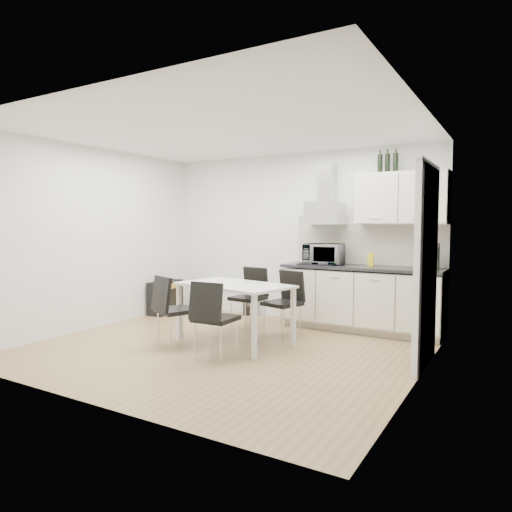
{
  "coord_description": "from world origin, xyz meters",
  "views": [
    {
      "loc": [
        3.08,
        -4.5,
        1.5
      ],
      "look_at": [
        0.17,
        0.46,
        1.1
      ],
      "focal_mm": 32.0,
      "sensor_mm": 36.0,
      "label": 1
    }
  ],
  "objects": [
    {
      "name": "doorway",
      "position": [
        2.21,
        0.55,
        1.05
      ],
      "size": [
        0.08,
        1.04,
        2.1
      ],
      "primitive_type": "cube",
      "color": "white",
      "rests_on": "ground"
    },
    {
      "name": "wall_right",
      "position": [
        2.25,
        0.0,
        1.3
      ],
      "size": [
        0.1,
        4.0,
        2.6
      ],
      "primitive_type": "cube",
      "color": "white",
      "rests_on": "ground"
    },
    {
      "name": "wall_front",
      "position": [
        0.0,
        -2.0,
        1.3
      ],
      "size": [
        4.5,
        0.1,
        2.6
      ],
      "primitive_type": "cube",
      "color": "white",
      "rests_on": "ground"
    },
    {
      "name": "wall_back",
      "position": [
        0.0,
        2.0,
        1.3
      ],
      "size": [
        4.5,
        0.1,
        2.6
      ],
      "primitive_type": "cube",
      "color": "white",
      "rests_on": "ground"
    },
    {
      "name": "dining_table",
      "position": [
        -0.05,
        0.29,
        0.67
      ],
      "size": [
        1.56,
        1.08,
        0.75
      ],
      "rotation": [
        0.0,
        0.0,
        -0.2
      ],
      "color": "white",
      "rests_on": "ground"
    },
    {
      "name": "chair_far_left",
      "position": [
        -0.27,
        0.99,
        0.44
      ],
      "size": [
        0.48,
        0.53,
        0.88
      ],
      "primitive_type": null,
      "rotation": [
        0.0,
        0.0,
        3.06
      ],
      "color": "black",
      "rests_on": "ground"
    },
    {
      "name": "ceiling",
      "position": [
        0.0,
        0.0,
        2.6
      ],
      "size": [
        4.5,
        4.5,
        0.0
      ],
      "primitive_type": "plane",
      "color": "white",
      "rests_on": "wall_back"
    },
    {
      "name": "chair_near_right",
      "position": [
        0.15,
        -0.4,
        0.44
      ],
      "size": [
        0.46,
        0.52,
        0.88
      ],
      "primitive_type": null,
      "rotation": [
        0.0,
        0.0,
        0.04
      ],
      "color": "black",
      "rests_on": "ground"
    },
    {
      "name": "kitchenette",
      "position": [
        1.19,
        1.73,
        0.83
      ],
      "size": [
        2.22,
        0.64,
        2.52
      ],
      "color": "beige",
      "rests_on": "ground"
    },
    {
      "name": "wall_left",
      "position": [
        -2.25,
        0.0,
        1.3
      ],
      "size": [
        0.1,
        4.0,
        2.6
      ],
      "primitive_type": "cube",
      "color": "white",
      "rests_on": "ground"
    },
    {
      "name": "floor_speaker",
      "position": [
        -0.79,
        1.9,
        0.17
      ],
      "size": [
        0.25,
        0.23,
        0.33
      ],
      "primitive_type": "cube",
      "rotation": [
        0.0,
        0.0,
        0.34
      ],
      "color": "black",
      "rests_on": "ground"
    },
    {
      "name": "guitar_amp",
      "position": [
        -2.09,
        1.29,
        0.28
      ],
      "size": [
        0.34,
        0.68,
        0.55
      ],
      "rotation": [
        0.0,
        0.0,
        0.1
      ],
      "color": "black",
      "rests_on": "ground"
    },
    {
      "name": "chair_near_left",
      "position": [
        -0.54,
        -0.25,
        0.44
      ],
      "size": [
        0.6,
        0.63,
        0.88
      ],
      "primitive_type": null,
      "rotation": [
        0.0,
        0.0,
        -0.4
      ],
      "color": "black",
      "rests_on": "ground"
    },
    {
      "name": "chair_far_right",
      "position": [
        0.35,
        0.84,
        0.44
      ],
      "size": [
        0.55,
        0.6,
        0.88
      ],
      "primitive_type": null,
      "rotation": [
        0.0,
        0.0,
        2.88
      ],
      "color": "black",
      "rests_on": "ground"
    },
    {
      "name": "ground",
      "position": [
        0.0,
        0.0,
        0.0
      ],
      "size": [
        4.5,
        4.5,
        0.0
      ],
      "primitive_type": "plane",
      "color": "#A28251",
      "rests_on": "ground"
    }
  ]
}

